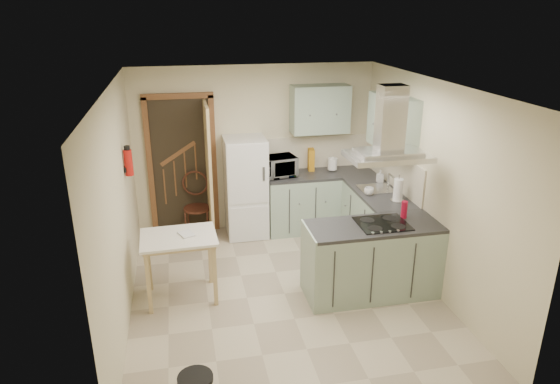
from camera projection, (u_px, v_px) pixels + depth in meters
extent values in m
plane|color=#BDAF93|center=(284.00, 294.00, 6.05)|extent=(4.20, 4.20, 0.00)
plane|color=silver|center=(285.00, 85.00, 5.18)|extent=(4.20, 4.20, 0.00)
plane|color=beige|center=(255.00, 149.00, 7.54)|extent=(3.60, 0.00, 3.60)
plane|color=beige|center=(119.00, 210.00, 5.27)|extent=(0.00, 4.20, 4.20)
plane|color=beige|center=(432.00, 187.00, 5.96)|extent=(0.00, 4.20, 4.20)
cube|color=brown|center=(182.00, 167.00, 7.37)|extent=(1.10, 0.12, 2.10)
cube|color=white|center=(246.00, 187.00, 7.40)|extent=(0.60, 0.60, 1.50)
cube|color=#9EB2A0|center=(302.00, 202.00, 7.67)|extent=(1.08, 0.60, 0.90)
cube|color=#9EB2A0|center=(369.00, 214.00, 7.21)|extent=(0.60, 1.95, 0.90)
cube|color=beige|center=(316.00, 152.00, 7.75)|extent=(1.68, 0.02, 0.50)
cube|color=#9EB2A0|center=(320.00, 109.00, 7.36)|extent=(0.85, 0.35, 0.70)
cube|color=#9EB2A0|center=(393.00, 123.00, 6.50)|extent=(0.35, 0.90, 0.70)
cube|color=#9EB2A0|center=(372.00, 259.00, 5.93)|extent=(1.55, 0.65, 0.90)
cube|color=black|center=(382.00, 224.00, 5.79)|extent=(0.58, 0.50, 0.01)
cube|color=silver|center=(388.00, 156.00, 5.50)|extent=(0.90, 0.55, 0.10)
cube|color=silver|center=(376.00, 189.00, 6.90)|extent=(0.45, 0.40, 0.01)
cylinder|color=#B2140F|center=(128.00, 163.00, 6.02)|extent=(0.10, 0.10, 0.32)
cube|color=tan|center=(181.00, 267.00, 5.85)|extent=(0.88, 0.67, 0.80)
cube|color=#483018|center=(197.00, 208.00, 7.43)|extent=(0.45, 0.45, 0.90)
imported|color=black|center=(277.00, 167.00, 7.37)|extent=(0.60, 0.46, 0.30)
cylinder|color=white|center=(332.00, 164.00, 7.64)|extent=(0.19, 0.19, 0.22)
cube|color=#C28116|center=(311.00, 159.00, 7.67)|extent=(0.12, 0.23, 0.33)
imported|color=silver|center=(380.00, 176.00, 7.15)|extent=(0.08, 0.09, 0.18)
cylinder|color=white|center=(398.00, 190.00, 6.43)|extent=(0.15, 0.15, 0.31)
imported|color=silver|center=(369.00, 191.00, 6.67)|extent=(0.16, 0.16, 0.10)
cylinder|color=#BD1033|center=(404.00, 210.00, 5.92)|extent=(0.08, 0.08, 0.21)
imported|color=#AA4638|center=(180.00, 233.00, 5.69)|extent=(0.21, 0.24, 0.09)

